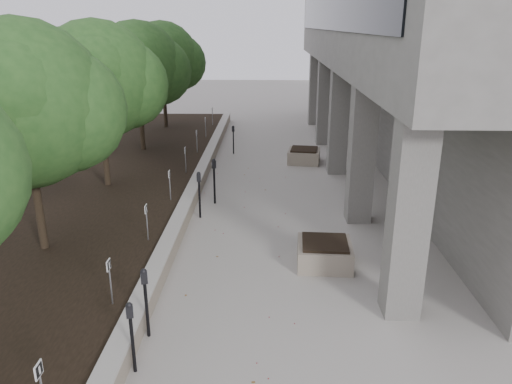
# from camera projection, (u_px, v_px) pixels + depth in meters

# --- Properties ---
(ground) EXTENTS (90.00, 90.00, 0.00)m
(ground) POSITION_uv_depth(u_px,v_px,m) (230.00, 338.00, 9.22)
(ground) COLOR #A29D95
(ground) RESTS_ON ground
(retaining_wall) EXTENTS (0.39, 26.00, 0.50)m
(retaining_wall) POSITION_uv_depth(u_px,v_px,m) (199.00, 180.00, 17.69)
(retaining_wall) COLOR gray
(retaining_wall) RESTS_ON ground
(planting_bed) EXTENTS (7.00, 26.00, 0.40)m
(planting_bed) POSITION_uv_depth(u_px,v_px,m) (98.00, 181.00, 17.79)
(planting_bed) COLOR black
(planting_bed) RESTS_ON ground
(crabapple_tree_2) EXTENTS (4.60, 4.00, 5.44)m
(crabapple_tree_2) POSITION_uv_depth(u_px,v_px,m) (28.00, 139.00, 11.15)
(crabapple_tree_2) COLOR #234C1D
(crabapple_tree_2) RESTS_ON planting_bed
(crabapple_tree_3) EXTENTS (4.60, 4.00, 5.44)m
(crabapple_tree_3) POSITION_uv_depth(u_px,v_px,m) (100.00, 105.00, 15.88)
(crabapple_tree_3) COLOR #234C1D
(crabapple_tree_3) RESTS_ON planting_bed
(crabapple_tree_4) EXTENTS (4.60, 4.00, 5.44)m
(crabapple_tree_4) POSITION_uv_depth(u_px,v_px,m) (139.00, 86.00, 20.60)
(crabapple_tree_4) COLOR #234C1D
(crabapple_tree_4) RESTS_ON planting_bed
(crabapple_tree_5) EXTENTS (4.60, 4.00, 5.44)m
(crabapple_tree_5) POSITION_uv_depth(u_px,v_px,m) (163.00, 75.00, 25.33)
(crabapple_tree_5) COLOR #234C1D
(crabapple_tree_5) RESTS_ON planting_bed
(parking_sign_2) EXTENTS (0.04, 0.22, 0.96)m
(parking_sign_2) POSITION_uv_depth(u_px,v_px,m) (110.00, 282.00, 9.46)
(parking_sign_2) COLOR black
(parking_sign_2) RESTS_ON planting_bed
(parking_sign_3) EXTENTS (0.04, 0.22, 0.96)m
(parking_sign_3) POSITION_uv_depth(u_px,v_px,m) (147.00, 223.00, 12.30)
(parking_sign_3) COLOR black
(parking_sign_3) RESTS_ON planting_bed
(parking_sign_4) EXTENTS (0.04, 0.22, 0.96)m
(parking_sign_4) POSITION_uv_depth(u_px,v_px,m) (170.00, 185.00, 15.13)
(parking_sign_4) COLOR black
(parking_sign_4) RESTS_ON planting_bed
(parking_sign_5) EXTENTS (0.04, 0.22, 0.96)m
(parking_sign_5) POSITION_uv_depth(u_px,v_px,m) (186.00, 160.00, 17.97)
(parking_sign_5) COLOR black
(parking_sign_5) RESTS_ON planting_bed
(parking_sign_6) EXTENTS (0.04, 0.22, 0.96)m
(parking_sign_6) POSITION_uv_depth(u_px,v_px,m) (197.00, 141.00, 20.80)
(parking_sign_6) COLOR black
(parking_sign_6) RESTS_ON planting_bed
(parking_sign_7) EXTENTS (0.04, 0.22, 0.96)m
(parking_sign_7) POSITION_uv_depth(u_px,v_px,m) (206.00, 127.00, 23.64)
(parking_sign_7) COLOR black
(parking_sign_7) RESTS_ON planting_bed
(parking_sign_8) EXTENTS (0.04, 0.22, 0.96)m
(parking_sign_8) POSITION_uv_depth(u_px,v_px,m) (212.00, 116.00, 26.47)
(parking_sign_8) COLOR black
(parking_sign_8) RESTS_ON planting_bed
(parking_meter_1) EXTENTS (0.15, 0.13, 1.35)m
(parking_meter_1) POSITION_uv_depth(u_px,v_px,m) (132.00, 338.00, 8.12)
(parking_meter_1) COLOR black
(parking_meter_1) RESTS_ON ground
(parking_meter_2) EXTENTS (0.16, 0.14, 1.43)m
(parking_meter_2) POSITION_uv_depth(u_px,v_px,m) (146.00, 303.00, 9.05)
(parking_meter_2) COLOR black
(parking_meter_2) RESTS_ON ground
(parking_meter_3) EXTENTS (0.16, 0.12, 1.46)m
(parking_meter_3) POSITION_uv_depth(u_px,v_px,m) (199.00, 195.00, 14.72)
(parking_meter_3) COLOR black
(parking_meter_3) RESTS_ON ground
(parking_meter_4) EXTENTS (0.18, 0.15, 1.52)m
(parking_meter_4) POSITION_uv_depth(u_px,v_px,m) (214.00, 181.00, 15.91)
(parking_meter_4) COLOR black
(parking_meter_4) RESTS_ON ground
(parking_meter_5) EXTENTS (0.15, 0.12, 1.31)m
(parking_meter_5) POSITION_uv_depth(u_px,v_px,m) (233.00, 140.00, 22.10)
(parking_meter_5) COLOR black
(parking_meter_5) RESTS_ON ground
(planter_front) EXTENTS (1.38, 1.38, 0.61)m
(planter_front) POSITION_uv_depth(u_px,v_px,m) (324.00, 253.00, 11.97)
(planter_front) COLOR gray
(planter_front) RESTS_ON ground
(planter_back) EXTENTS (1.48, 1.48, 0.61)m
(planter_back) POSITION_uv_depth(u_px,v_px,m) (304.00, 155.00, 20.83)
(planter_back) COLOR gray
(planter_back) RESTS_ON ground
(berry_scatter) EXTENTS (3.30, 14.10, 0.02)m
(berry_scatter) POSITION_uv_depth(u_px,v_px,m) (240.00, 231.00, 13.94)
(berry_scatter) COLOR maroon
(berry_scatter) RESTS_ON ground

